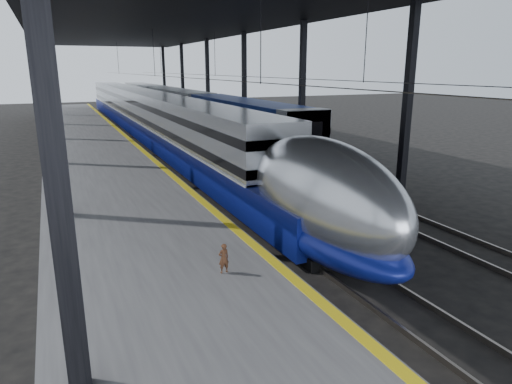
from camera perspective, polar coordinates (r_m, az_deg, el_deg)
ground at (r=14.62m, az=1.56°, el=-9.28°), size 160.00×160.00×0.00m
platform at (r=32.55m, az=-19.70°, el=4.49°), size 6.00×80.00×1.00m
yellow_strip at (r=32.78m, az=-14.89°, el=5.83°), size 0.30×80.00×0.01m
rails at (r=34.12m, az=-6.13°, el=5.03°), size 6.52×80.00×0.16m
canopy at (r=33.04m, az=-11.17°, el=20.25°), size 18.00×75.00×9.47m
tgv_train at (r=40.68m, az=-13.03°, el=8.98°), size 2.85×65.20×4.09m
second_train at (r=50.67m, az=-9.48°, el=10.37°), size 2.81×56.05×3.88m
child at (r=11.73m, az=-4.07°, el=-8.26°), size 0.31×0.22×0.79m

